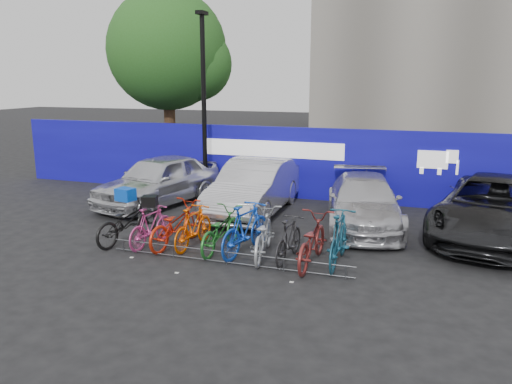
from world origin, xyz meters
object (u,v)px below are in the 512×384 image
at_px(bike_5, 246,229).
at_px(bike_9, 339,238).
at_px(lamppost, 204,100).
at_px(bike_4, 220,230).
at_px(bike_2, 176,225).
at_px(bike_8, 311,241).
at_px(bike_1, 151,226).
at_px(bike_3, 193,227).
at_px(bike_7, 289,239).
at_px(bike_6, 263,234).
at_px(tree, 172,53).
at_px(car_0, 159,180).
at_px(bike_0, 127,221).
at_px(car_2, 364,202).
at_px(bike_rack, 227,257).
at_px(car_1, 254,187).
at_px(car_3, 495,208).

bearing_deg(bike_5, bike_9, -167.58).
xyz_separation_m(lamppost, bike_4, (2.73, -5.21, -2.76)).
distance_m(bike_2, bike_8, 3.38).
bearing_deg(lamppost, bike_1, -79.48).
bearing_deg(bike_2, bike_3, -169.85).
bearing_deg(bike_5, bike_2, 11.30).
bearing_deg(bike_7, bike_9, -169.80).
bearing_deg(bike_1, bike_6, -170.01).
distance_m(lamppost, bike_2, 6.10).
xyz_separation_m(tree, bike_9, (9.08, -9.88, -4.47)).
bearing_deg(bike_2, tree, -53.34).
xyz_separation_m(car_0, bike_1, (1.88, -3.72, -0.30)).
bearing_deg(bike_2, bike_0, 15.41).
bearing_deg(bike_1, bike_4, -165.94).
bearing_deg(car_2, bike_6, -130.43).
bearing_deg(bike_7, bike_2, 1.57).
distance_m(bike_0, bike_7, 4.12).
xyz_separation_m(bike_rack, bike_0, (-2.89, 0.64, 0.37)).
distance_m(bike_4, bike_8, 2.23).
distance_m(bike_1, bike_8, 3.95).
height_order(bike_4, bike_6, bike_6).
bearing_deg(bike_6, car_2, -128.67).
height_order(car_1, bike_5, car_1).
height_order(bike_rack, bike_3, bike_3).
height_order(car_3, bike_1, car_3).
bearing_deg(car_1, car_2, -5.69).
height_order(car_0, bike_7, car_0).
height_order(tree, bike_4, tree).
height_order(car_2, bike_4, car_2).
bearing_deg(bike_2, bike_4, -170.58).
relative_size(bike_3, bike_7, 1.02).
bearing_deg(car_1, bike_5, -74.89).
bearing_deg(car_3, bike_8, -126.82).
bearing_deg(bike_rack, bike_3, 145.95).
xyz_separation_m(car_0, bike_2, (2.45, -3.52, -0.27)).
height_order(car_1, bike_7, car_1).
bearing_deg(car_0, bike_2, -41.97).
xyz_separation_m(car_0, car_1, (3.25, -0.05, -0.00)).
relative_size(lamppost, bike_4, 3.16).
height_order(lamppost, bike_8, lamppost).
xyz_separation_m(bike_5, bike_8, (1.58, -0.19, -0.05)).
height_order(tree, car_0, tree).
bearing_deg(tree, bike_1, -65.55).
bearing_deg(bike_4, bike_1, 10.72).
distance_m(tree, car_2, 12.22).
xyz_separation_m(bike_3, bike_7, (2.39, -0.13, -0.01)).
bearing_deg(bike_8, bike_2, -1.73).
height_order(bike_3, bike_7, bike_3).
height_order(bike_5, bike_9, bike_5).
bearing_deg(bike_rack, bike_7, 28.31).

